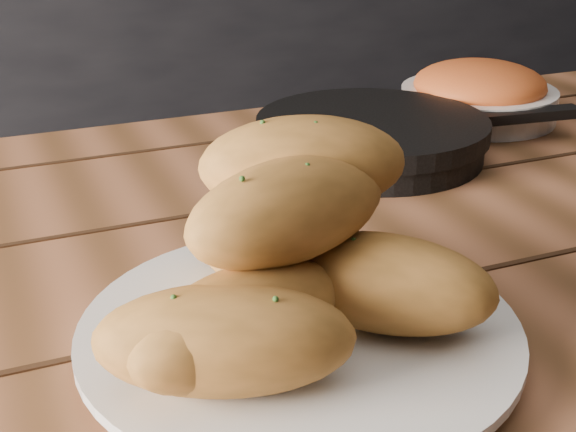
# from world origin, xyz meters

# --- Properties ---
(counter) EXTENTS (2.80, 0.60, 0.90)m
(counter) POSITION_xyz_m (0.00, 1.70, 0.45)
(counter) COLOR black
(counter) RESTS_ON ground
(table) EXTENTS (1.64, 0.84, 0.75)m
(table) POSITION_xyz_m (-0.06, 0.13, 0.65)
(table) COLOR brown
(table) RESTS_ON ground
(plate) EXTENTS (0.30, 0.30, 0.02)m
(plate) POSITION_xyz_m (-0.18, -0.02, 0.76)
(plate) COLOR silver
(plate) RESTS_ON table
(bread_rolls) EXTENTS (0.28, 0.25, 0.14)m
(bread_rolls) POSITION_xyz_m (-0.19, -0.03, 0.82)
(bread_rolls) COLOR #B87633
(bread_rolls) RESTS_ON plate
(skillet) EXTENTS (0.40, 0.26, 0.05)m
(skillet) POSITION_xyz_m (0.06, 0.31, 0.77)
(skillet) COLOR black
(skillet) RESTS_ON table
(bowl) EXTENTS (0.20, 0.20, 0.07)m
(bowl) POSITION_xyz_m (0.25, 0.39, 0.78)
(bowl) COLOR white
(bowl) RESTS_ON table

